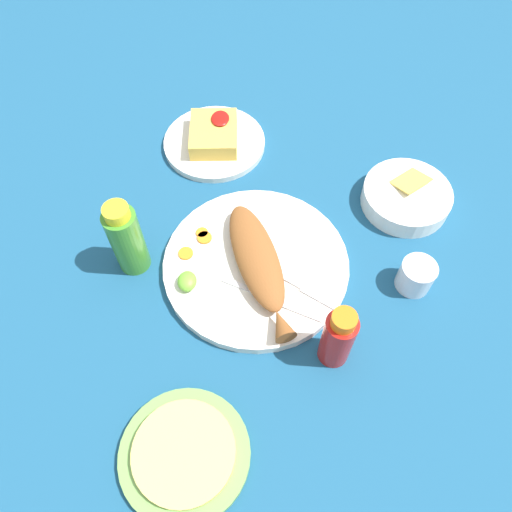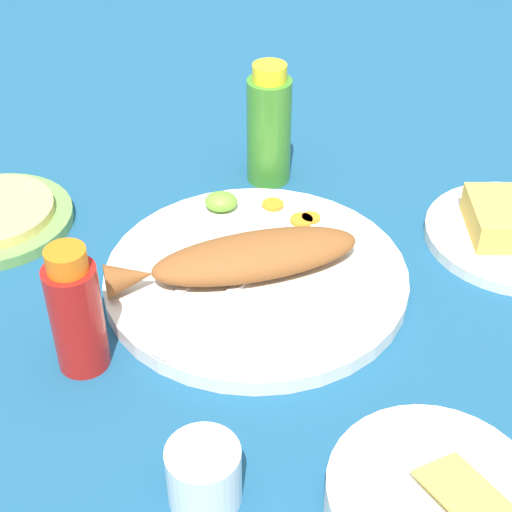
{
  "view_description": "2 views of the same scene",
  "coord_description": "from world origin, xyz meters",
  "px_view_note": "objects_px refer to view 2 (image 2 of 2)",
  "views": [
    {
      "loc": [
        -0.46,
        0.01,
        0.77
      ],
      "look_at": [
        0.0,
        0.0,
        0.04
      ],
      "focal_mm": 35.0,
      "sensor_mm": 36.0,
      "label": 1
    },
    {
      "loc": [
        0.01,
        -0.66,
        0.55
      ],
      "look_at": [
        0.0,
        0.0,
        0.04
      ],
      "focal_mm": 55.0,
      "sensor_mm": 36.0,
      "label": 2
    }
  ],
  "objects_px": {
    "main_plate": "(256,277)",
    "hot_sauce_bottle_red": "(76,313)",
    "salt_cup": "(204,478)",
    "fried_fish": "(245,258)",
    "guacamole_bowl": "(432,500)",
    "hot_sauce_bottle_green": "(269,127)",
    "fork_near": "(209,312)",
    "fork_far": "(181,291)"
  },
  "relations": [
    {
      "from": "fork_near",
      "to": "guacamole_bowl",
      "type": "height_order",
      "value": "guacamole_bowl"
    },
    {
      "from": "hot_sauce_bottle_red",
      "to": "salt_cup",
      "type": "distance_m",
      "value": 0.2
    },
    {
      "from": "fork_near",
      "to": "salt_cup",
      "type": "xyz_separation_m",
      "value": [
        0.01,
        -0.2,
        0.01
      ]
    },
    {
      "from": "fried_fish",
      "to": "fork_near",
      "type": "bearing_deg",
      "value": -134.11
    },
    {
      "from": "hot_sauce_bottle_green",
      "to": "guacamole_bowl",
      "type": "bearing_deg",
      "value": -76.06
    },
    {
      "from": "salt_cup",
      "to": "main_plate",
      "type": "bearing_deg",
      "value": 81.83
    },
    {
      "from": "fork_near",
      "to": "hot_sauce_bottle_red",
      "type": "relative_size",
      "value": 1.18
    },
    {
      "from": "hot_sauce_bottle_green",
      "to": "salt_cup",
      "type": "bearing_deg",
      "value": -96.25
    },
    {
      "from": "fried_fish",
      "to": "fork_near",
      "type": "relative_size",
      "value": 1.72
    },
    {
      "from": "fried_fish",
      "to": "salt_cup",
      "type": "height_order",
      "value": "fried_fish"
    },
    {
      "from": "hot_sauce_bottle_red",
      "to": "salt_cup",
      "type": "relative_size",
      "value": 2.25
    },
    {
      "from": "salt_cup",
      "to": "hot_sauce_bottle_red",
      "type": "bearing_deg",
      "value": 129.63
    },
    {
      "from": "fried_fish",
      "to": "guacamole_bowl",
      "type": "xyz_separation_m",
      "value": [
        0.15,
        -0.29,
        -0.02
      ]
    },
    {
      "from": "fried_fish",
      "to": "salt_cup",
      "type": "distance_m",
      "value": 0.27
    },
    {
      "from": "main_plate",
      "to": "guacamole_bowl",
      "type": "xyz_separation_m",
      "value": [
        0.14,
        -0.29,
        0.01
      ]
    },
    {
      "from": "main_plate",
      "to": "fried_fish",
      "type": "distance_m",
      "value": 0.03
    },
    {
      "from": "main_plate",
      "to": "fork_near",
      "type": "height_order",
      "value": "fork_near"
    },
    {
      "from": "hot_sauce_bottle_green",
      "to": "guacamole_bowl",
      "type": "height_order",
      "value": "hot_sauce_bottle_green"
    },
    {
      "from": "fried_fish",
      "to": "guacamole_bowl",
      "type": "height_order",
      "value": "fried_fish"
    },
    {
      "from": "fried_fish",
      "to": "guacamole_bowl",
      "type": "bearing_deg",
      "value": -78.3
    },
    {
      "from": "main_plate",
      "to": "hot_sauce_bottle_green",
      "type": "distance_m",
      "value": 0.23
    },
    {
      "from": "main_plate",
      "to": "fried_fish",
      "type": "bearing_deg",
      "value": -163.76
    },
    {
      "from": "fork_near",
      "to": "hot_sauce_bottle_green",
      "type": "height_order",
      "value": "hot_sauce_bottle_green"
    },
    {
      "from": "main_plate",
      "to": "guacamole_bowl",
      "type": "height_order",
      "value": "guacamole_bowl"
    },
    {
      "from": "fried_fish",
      "to": "hot_sauce_bottle_green",
      "type": "height_order",
      "value": "hot_sauce_bottle_green"
    },
    {
      "from": "salt_cup",
      "to": "guacamole_bowl",
      "type": "height_order",
      "value": "salt_cup"
    },
    {
      "from": "main_plate",
      "to": "hot_sauce_bottle_red",
      "type": "bearing_deg",
      "value": -143.84
    },
    {
      "from": "fork_far",
      "to": "salt_cup",
      "type": "height_order",
      "value": "salt_cup"
    },
    {
      "from": "fork_near",
      "to": "fork_far",
      "type": "height_order",
      "value": "same"
    },
    {
      "from": "fried_fish",
      "to": "hot_sauce_bottle_green",
      "type": "relative_size",
      "value": 1.75
    },
    {
      "from": "main_plate",
      "to": "salt_cup",
      "type": "xyz_separation_m",
      "value": [
        -0.04,
        -0.27,
        0.02
      ]
    },
    {
      "from": "fork_near",
      "to": "guacamole_bowl",
      "type": "xyz_separation_m",
      "value": [
        0.19,
        -0.22,
        0.0
      ]
    },
    {
      "from": "main_plate",
      "to": "salt_cup",
      "type": "distance_m",
      "value": 0.28
    },
    {
      "from": "main_plate",
      "to": "hot_sauce_bottle_red",
      "type": "height_order",
      "value": "hot_sauce_bottle_red"
    },
    {
      "from": "fork_near",
      "to": "salt_cup",
      "type": "relative_size",
      "value": 2.65
    },
    {
      "from": "fork_far",
      "to": "salt_cup",
      "type": "bearing_deg",
      "value": 34.13
    },
    {
      "from": "fried_fish",
      "to": "fork_far",
      "type": "bearing_deg",
      "value": -169.61
    },
    {
      "from": "salt_cup",
      "to": "fried_fish",
      "type": "bearing_deg",
      "value": 84.2
    },
    {
      "from": "hot_sauce_bottle_red",
      "to": "hot_sauce_bottle_green",
      "type": "xyz_separation_m",
      "value": [
        0.18,
        0.34,
        0.01
      ]
    },
    {
      "from": "fork_near",
      "to": "fried_fish",
      "type": "bearing_deg",
      "value": -173.75
    },
    {
      "from": "main_plate",
      "to": "fork_near",
      "type": "bearing_deg",
      "value": -123.91
    },
    {
      "from": "fork_far",
      "to": "hot_sauce_bottle_red",
      "type": "xyz_separation_m",
      "value": [
        -0.09,
        -0.08,
        0.04
      ]
    }
  ]
}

